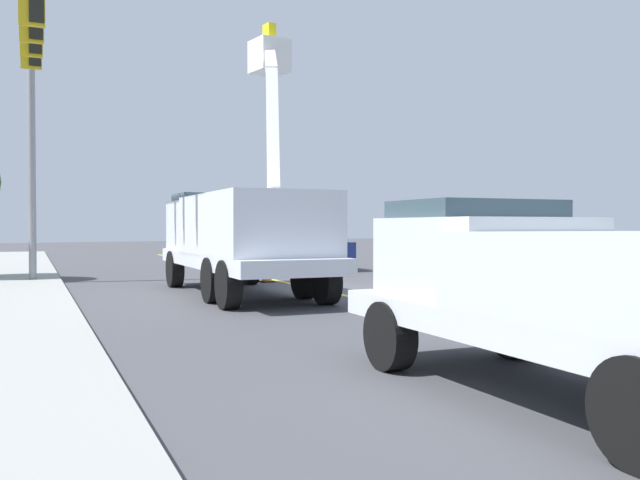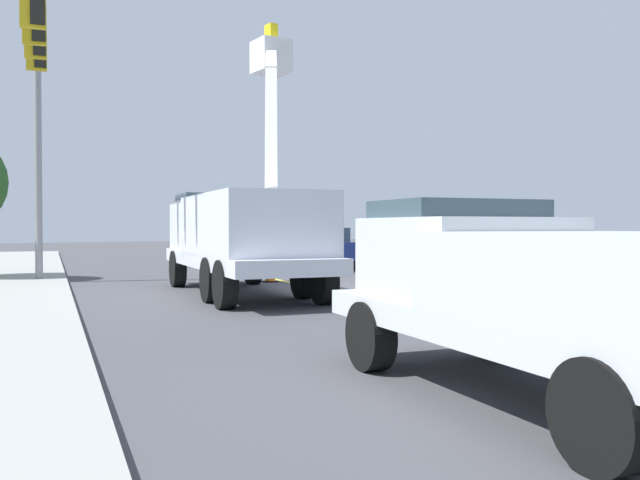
{
  "view_description": "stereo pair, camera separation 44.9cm",
  "coord_description": "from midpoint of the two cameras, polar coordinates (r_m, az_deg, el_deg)",
  "views": [
    {
      "loc": [
        -15.42,
        10.46,
        1.75
      ],
      "look_at": [
        -1.31,
        0.79,
        1.4
      ],
      "focal_mm": 37.84,
      "sensor_mm": 36.0,
      "label": 1
    },
    {
      "loc": [
        -15.67,
        10.08,
        1.75
      ],
      "look_at": [
        -1.31,
        0.79,
        1.4
      ],
      "focal_mm": 37.84,
      "sensor_mm": 36.0,
      "label": 2
    }
  ],
  "objects": [
    {
      "name": "lane_centre_stripe",
      "position": [
        18.71,
        -0.95,
        -4.18
      ],
      "size": [
        49.11,
        9.72,
        0.01
      ],
      "primitive_type": "cube",
      "rotation": [
        0.0,
        0.0,
        -0.19
      ],
      "color": "yellow",
      "rests_on": "ground"
    },
    {
      "name": "utility_bucket_truck",
      "position": [
        17.46,
        -7.5,
        0.74
      ],
      "size": [
        8.53,
        4.02,
        7.39
      ],
      "color": "white",
      "rests_on": "ground"
    },
    {
      "name": "traffic_cone_mid_front",
      "position": [
        21.13,
        -5.13,
        -2.46
      ],
      "size": [
        0.4,
        0.4,
        0.84
      ],
      "color": "black",
      "rests_on": "ground"
    },
    {
      "name": "ground",
      "position": [
        18.71,
        -0.95,
        -4.19
      ],
      "size": [
        120.0,
        120.0,
        0.0
      ],
      "primitive_type": "plane",
      "color": "#47474C"
    },
    {
      "name": "service_pickup_truck",
      "position": [
        7.18,
        18.21,
        -3.94
      ],
      "size": [
        5.9,
        3.13,
        2.06
      ],
      "color": "silver",
      "rests_on": "ground"
    },
    {
      "name": "traffic_signal_mast",
      "position": [
        20.7,
        -23.74,
        12.39
      ],
      "size": [
        6.71,
        1.54,
        7.97
      ],
      "color": "gray",
      "rests_on": "ground"
    },
    {
      "name": "passing_minivan",
      "position": [
        27.42,
        -1.45,
        -0.45
      ],
      "size": [
        5.07,
        2.78,
        1.69
      ],
      "color": "navy",
      "rests_on": "ground"
    }
  ]
}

